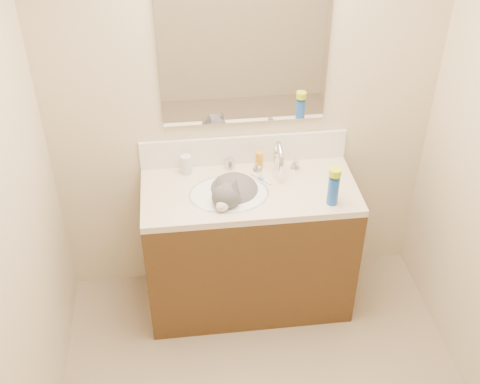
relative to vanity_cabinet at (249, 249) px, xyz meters
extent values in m
cube|color=beige|center=(0.00, 0.28, 0.84)|extent=(2.20, 0.04, 2.50)
cube|color=#452C13|center=(0.00, 0.00, 0.00)|extent=(1.20, 0.55, 0.82)
cube|color=beige|center=(0.00, 0.00, 0.43)|extent=(1.20, 0.55, 0.04)
ellipsoid|color=white|center=(-0.12, -0.03, 0.38)|extent=(0.45, 0.36, 0.14)
cylinder|color=silver|center=(0.18, 0.18, 0.51)|extent=(0.04, 0.04, 0.11)
torus|color=silver|center=(0.18, 0.12, 0.56)|extent=(0.03, 0.20, 0.20)
cylinder|color=silver|center=(0.18, 0.04, 0.53)|extent=(0.03, 0.03, 0.06)
cone|color=silver|center=(0.07, 0.18, 0.48)|extent=(0.06, 0.06, 0.06)
cone|color=silver|center=(0.29, 0.18, 0.48)|extent=(0.06, 0.06, 0.06)
ellipsoid|color=#4C494C|center=(-0.08, 0.02, 0.40)|extent=(0.40, 0.42, 0.22)
ellipsoid|color=#4C494C|center=(-0.14, -0.12, 0.50)|extent=(0.20, 0.19, 0.15)
ellipsoid|color=#4C494C|center=(-0.12, -0.06, 0.46)|extent=(0.15, 0.15, 0.14)
cone|color=#4C494C|center=(-0.18, -0.09, 0.57)|extent=(0.08, 0.10, 0.09)
cone|color=#4C494C|center=(-0.10, -0.12, 0.57)|extent=(0.09, 0.09, 0.09)
ellipsoid|color=silver|center=(-0.17, -0.18, 0.48)|extent=(0.08, 0.08, 0.06)
ellipsoid|color=silver|center=(-0.13, -0.09, 0.41)|extent=(0.13, 0.11, 0.13)
sphere|color=tan|center=(-0.18, -0.20, 0.48)|extent=(0.02, 0.02, 0.02)
cylinder|color=#4C494C|center=(0.04, -0.05, 0.34)|extent=(0.07, 0.23, 0.04)
cube|color=white|center=(0.00, 0.26, 0.54)|extent=(1.20, 0.02, 0.18)
cube|color=white|center=(0.00, 0.26, 1.13)|extent=(0.90, 0.02, 0.80)
cylinder|color=silver|center=(-0.34, 0.20, 0.51)|extent=(0.08, 0.08, 0.11)
cylinder|color=orange|center=(-0.34, 0.20, 0.49)|extent=(0.07, 0.07, 0.04)
cylinder|color=#B7B7BC|center=(-0.09, 0.21, 0.48)|extent=(0.06, 0.06, 0.06)
cylinder|color=orange|center=(0.08, 0.20, 0.50)|extent=(0.05, 0.05, 0.11)
cube|color=silver|center=(0.08, 0.08, 0.46)|extent=(0.10, 0.13, 0.01)
cube|color=#6493D5|center=(0.08, 0.08, 0.46)|extent=(0.03, 0.04, 0.02)
cylinder|color=blue|center=(0.42, -0.18, 0.53)|extent=(0.07, 0.07, 0.16)
cylinder|color=#C0D716|center=(0.42, -0.18, 0.65)|extent=(0.08, 0.08, 0.04)
camera|label=1|loc=(-0.38, -2.67, 2.41)|focal=45.00mm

